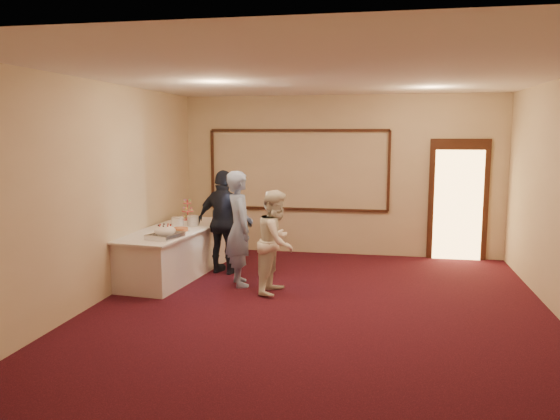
# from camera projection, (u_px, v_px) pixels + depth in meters

# --- Properties ---
(floor) EXTENTS (7.00, 7.00, 0.00)m
(floor) POSITION_uv_depth(u_px,v_px,m) (317.00, 312.00, 7.09)
(floor) COLOR black
(floor) RESTS_ON ground
(room_walls) EXTENTS (6.04, 7.04, 3.02)m
(room_walls) POSITION_uv_depth(u_px,v_px,m) (319.00, 156.00, 6.80)
(room_walls) COLOR beige
(room_walls) RESTS_ON floor
(wall_molding) EXTENTS (3.45, 0.04, 1.55)m
(wall_molding) POSITION_uv_depth(u_px,v_px,m) (298.00, 170.00, 10.39)
(wall_molding) COLOR #311A0E
(wall_molding) RESTS_ON room_walls
(doorway) EXTENTS (1.05, 0.07, 2.20)m
(doorway) POSITION_uv_depth(u_px,v_px,m) (458.00, 201.00, 9.90)
(doorway) COLOR #311A0E
(doorway) RESTS_ON floor
(buffet_table) EXTENTS (1.26, 2.65, 0.77)m
(buffet_table) POSITION_uv_depth(u_px,v_px,m) (174.00, 252.00, 8.84)
(buffet_table) COLOR white
(buffet_table) RESTS_ON floor
(pavlova_tray) EXTENTS (0.48, 0.60, 0.20)m
(pavlova_tray) POSITION_uv_depth(u_px,v_px,m) (165.00, 233.00, 7.99)
(pavlova_tray) COLOR silver
(pavlova_tray) RESTS_ON buffet_table
(cupcake_stand) EXTENTS (0.27, 0.27, 0.40)m
(cupcake_stand) POSITION_uv_depth(u_px,v_px,m) (188.00, 212.00, 9.72)
(cupcake_stand) COLOR #D44954
(cupcake_stand) RESTS_ON buffet_table
(plate_stack_a) EXTENTS (0.20, 0.20, 0.17)m
(plate_stack_a) POSITION_uv_depth(u_px,v_px,m) (178.00, 222.00, 8.90)
(plate_stack_a) COLOR white
(plate_stack_a) RESTS_ON buffet_table
(plate_stack_b) EXTENTS (0.20, 0.20, 0.17)m
(plate_stack_b) POSITION_uv_depth(u_px,v_px,m) (193.00, 221.00, 9.08)
(plate_stack_b) COLOR white
(plate_stack_b) RESTS_ON buffet_table
(tart) EXTENTS (0.29, 0.29, 0.06)m
(tart) POSITION_uv_depth(u_px,v_px,m) (180.00, 230.00, 8.54)
(tart) COLOR white
(tart) RESTS_ON buffet_table
(man) EXTENTS (0.65, 0.75, 1.74)m
(man) POSITION_uv_depth(u_px,v_px,m) (239.00, 228.00, 8.24)
(man) COLOR #8097C7
(man) RESTS_ON floor
(woman) EXTENTS (0.66, 0.80, 1.50)m
(woman) POSITION_uv_depth(u_px,v_px,m) (276.00, 242.00, 7.86)
(woman) COLOR white
(woman) RESTS_ON floor
(guest) EXTENTS (1.07, 0.64, 1.71)m
(guest) POSITION_uv_depth(u_px,v_px,m) (224.00, 222.00, 8.94)
(guest) COLOR black
(guest) RESTS_ON floor
(camera_flash) EXTENTS (0.08, 0.05, 0.05)m
(camera_flash) POSITION_uv_depth(u_px,v_px,m) (234.00, 197.00, 8.64)
(camera_flash) COLOR white
(camera_flash) RESTS_ON guest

